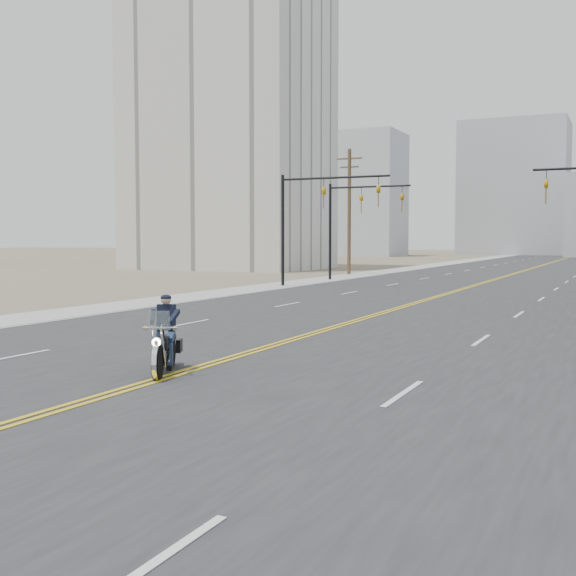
# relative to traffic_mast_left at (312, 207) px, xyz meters

# --- Properties ---
(ground_plane) EXTENTS (400.00, 400.00, 0.00)m
(ground_plane) POSITION_rel_traffic_mast_left_xyz_m (8.98, -32.00, -4.94)
(ground_plane) COLOR #776D56
(ground_plane) RESTS_ON ground
(road) EXTENTS (20.00, 200.00, 0.01)m
(road) POSITION_rel_traffic_mast_left_xyz_m (8.98, 38.00, -4.93)
(road) COLOR #303033
(road) RESTS_ON ground
(sidewalk_left) EXTENTS (3.00, 200.00, 0.01)m
(sidewalk_left) POSITION_rel_traffic_mast_left_xyz_m (-2.52, 38.00, -4.93)
(sidewalk_left) COLOR #A5A5A0
(sidewalk_left) RESTS_ON ground
(traffic_mast_left) EXTENTS (7.10, 0.26, 7.00)m
(traffic_mast_left) POSITION_rel_traffic_mast_left_xyz_m (0.00, 0.00, 0.00)
(traffic_mast_left) COLOR black
(traffic_mast_left) RESTS_ON ground
(traffic_mast_far) EXTENTS (6.10, 0.26, 7.00)m
(traffic_mast_far) POSITION_rel_traffic_mast_left_xyz_m (-0.33, 8.00, -0.06)
(traffic_mast_far) COLOR black
(traffic_mast_far) RESTS_ON ground
(utility_pole_left) EXTENTS (2.20, 0.30, 10.50)m
(utility_pole_left) POSITION_rel_traffic_mast_left_xyz_m (-3.52, 16.00, 0.54)
(utility_pole_left) COLOR brown
(utility_pole_left) RESTS_ON ground
(apartment_block) EXTENTS (18.00, 14.00, 30.00)m
(apartment_block) POSITION_rel_traffic_mast_left_xyz_m (-19.02, 23.00, 10.06)
(apartment_block) COLOR silver
(apartment_block) RESTS_ON ground
(haze_bldg_a) EXTENTS (14.00, 12.00, 22.00)m
(haze_bldg_a) POSITION_rel_traffic_mast_left_xyz_m (-26.02, 83.00, 6.06)
(haze_bldg_a) COLOR #B7BCC6
(haze_bldg_a) RESTS_ON ground
(haze_bldg_d) EXTENTS (20.00, 15.00, 26.00)m
(haze_bldg_d) POSITION_rel_traffic_mast_left_xyz_m (-3.02, 108.00, 8.06)
(haze_bldg_d) COLOR #ADB2B7
(haze_bldg_d) RESTS_ON ground
(haze_bldg_f) EXTENTS (12.00, 12.00, 16.00)m
(haze_bldg_f) POSITION_rel_traffic_mast_left_xyz_m (-41.02, 98.00, 3.06)
(haze_bldg_f) COLOR #ADB2B7
(haze_bldg_f) RESTS_ON ground
(motorcyclist) EXTENTS (1.79, 2.40, 1.72)m
(motorcyclist) POSITION_rel_traffic_mast_left_xyz_m (8.62, -28.13, -4.08)
(motorcyclist) COLOR black
(motorcyclist) RESTS_ON ground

